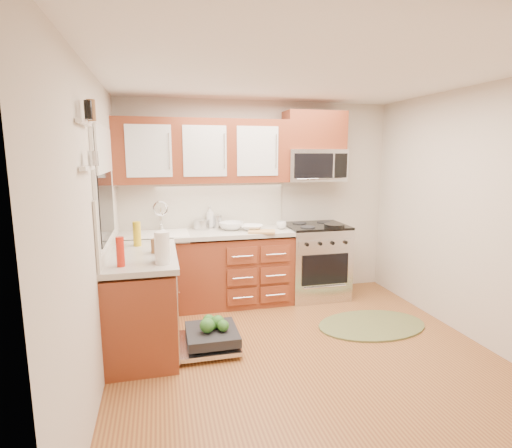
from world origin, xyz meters
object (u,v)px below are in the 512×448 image
object	(u,v)px
rug	(372,325)
skillet	(334,226)
stock_pot	(201,224)
cutting_board	(262,232)
bowl_a	(252,228)
cup	(281,225)
range	(315,261)
paper_towel_roll	(162,248)
dishwasher	(208,339)
sink	(162,244)
bowl_b	(231,226)
microwave	(314,165)
upper_cabinets	(203,151)

from	to	relation	value
rug	skillet	world-z (taller)	skillet
stock_pot	rug	bearing A→B (deg)	-35.34
cutting_board	bowl_a	world-z (taller)	bowl_a
stock_pot	cup	size ratio (longest dim) A/B	1.65
range	paper_towel_roll	xyz separation A→B (m)	(-1.93, -1.32, 0.59)
dishwasher	paper_towel_roll	bearing A→B (deg)	-153.58
cutting_board	cup	size ratio (longest dim) A/B	2.61
sink	dishwasher	bearing A→B (deg)	-70.80
stock_pot	cutting_board	distance (m)	0.77
rug	bowl_b	xyz separation A→B (m)	(-1.35, 1.09, 0.96)
stock_pot	cutting_board	size ratio (longest dim) A/B	0.63
cup	paper_towel_roll	bearing A→B (deg)	-138.66
paper_towel_roll	bowl_a	xyz separation A→B (m)	(1.08, 1.28, -0.11)
rug	bowl_a	bearing A→B (deg)	138.00
bowl_b	cup	world-z (taller)	cup
microwave	stock_pot	xyz separation A→B (m)	(-1.44, 0.05, -0.72)
microwave	skillet	xyz separation A→B (m)	(0.14, -0.37, -0.73)
upper_cabinets	range	size ratio (longest dim) A/B	2.16
cutting_board	cup	bearing A→B (deg)	28.88
upper_cabinets	sink	bearing A→B (deg)	-163.55
range	rug	world-z (taller)	range
upper_cabinets	rug	size ratio (longest dim) A/B	1.72
microwave	sink	world-z (taller)	microwave
bowl_a	cup	world-z (taller)	cup
bowl_a	cup	size ratio (longest dim) A/B	2.14
range	rug	bearing A→B (deg)	-76.28
skillet	range	bearing A→B (deg)	118.50
cutting_board	bowl_b	world-z (taller)	bowl_b
dishwasher	cup	xyz separation A→B (m)	(1.06, 1.08, 0.87)
range	bowl_a	distance (m)	0.98
bowl_a	bowl_b	world-z (taller)	bowl_b
sink	cup	bearing A→B (deg)	-1.51
upper_cabinets	paper_towel_roll	distance (m)	1.76
range	sink	xyz separation A→B (m)	(-1.93, -0.01, 0.33)
range	dishwasher	world-z (taller)	range
skillet	cup	distance (m)	0.65
skillet	paper_towel_roll	xyz separation A→B (m)	(-2.07, -1.07, 0.09)
bowl_b	cutting_board	bearing A→B (deg)	-39.48
microwave	skillet	bearing A→B (deg)	-69.86
microwave	cup	world-z (taller)	microwave
sink	cutting_board	world-z (taller)	cutting_board
sink	dishwasher	distance (m)	1.38
sink	cup	size ratio (longest dim) A/B	5.13
microwave	stock_pot	bearing A→B (deg)	178.02
dishwasher	cup	distance (m)	1.75
bowl_a	microwave	bearing A→B (deg)	10.59
microwave	skillet	size ratio (longest dim) A/B	3.06
rug	cutting_board	bearing A→B (deg)	141.25
range	sink	size ratio (longest dim) A/B	1.53
skillet	paper_towel_roll	bearing A→B (deg)	-152.53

